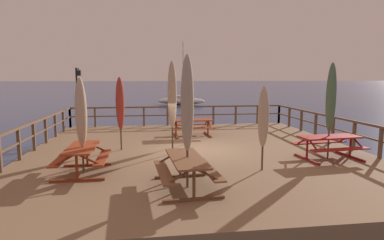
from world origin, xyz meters
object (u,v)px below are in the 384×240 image
(picnic_table_front_right, at_px, (192,124))
(patio_umbrella_tall_mid_left, at_px, (120,104))
(picnic_table_mid_right, at_px, (329,142))
(picnic_table_front_left, at_px, (186,165))
(patio_umbrella_short_mid, at_px, (186,105))
(patio_umbrella_tall_mid_right, at_px, (172,95))
(lamp_post_hooked, at_px, (78,89))
(sailboat_distant, at_px, (181,100))
(picnic_table_back_left, at_px, (82,154))
(patio_umbrella_tall_front, at_px, (81,113))
(patio_umbrella_tall_back_left, at_px, (263,117))
(patio_umbrella_tall_back_right, at_px, (187,104))
(patio_umbrella_short_front, at_px, (331,98))

(picnic_table_front_right, bearing_deg, patio_umbrella_tall_mid_left, -139.85)
(picnic_table_mid_right, bearing_deg, picnic_table_front_right, 129.20)
(picnic_table_front_left, height_order, patio_umbrella_short_mid, patio_umbrella_short_mid)
(picnic_table_front_left, bearing_deg, patio_umbrella_tall_mid_right, 90.98)
(patio_umbrella_tall_mid_right, distance_m, lamp_post_hooked, 7.48)
(patio_umbrella_tall_mid_right, distance_m, patio_umbrella_tall_mid_left, 2.06)
(sailboat_distant, bearing_deg, patio_umbrella_tall_mid_left, -100.33)
(picnic_table_back_left, height_order, patio_umbrella_tall_mid_left, patio_umbrella_tall_mid_left)
(patio_umbrella_short_mid, relative_size, sailboat_distant, 0.33)
(sailboat_distant, bearing_deg, patio_umbrella_short_mid, -95.43)
(picnic_table_back_left, relative_size, patio_umbrella_tall_mid_left, 0.68)
(patio_umbrella_short_mid, relative_size, patio_umbrella_tall_mid_left, 0.94)
(patio_umbrella_tall_front, height_order, sailboat_distant, sailboat_distant)
(patio_umbrella_tall_front, xyz_separation_m, sailboat_distant, (5.93, 30.89, -1.90))
(picnic_table_mid_right, bearing_deg, lamp_post_hooked, 141.81)
(patio_umbrella_tall_back_left, xyz_separation_m, sailboat_distant, (0.81, 31.28, -1.75))
(patio_umbrella_tall_front, height_order, patio_umbrella_tall_back_left, patio_umbrella_tall_front)
(picnic_table_back_left, relative_size, patio_umbrella_tall_front, 0.68)
(patio_umbrella_tall_mid_right, height_order, patio_umbrella_tall_back_right, patio_umbrella_tall_mid_right)
(patio_umbrella_tall_mid_right, height_order, patio_umbrella_short_front, patio_umbrella_tall_mid_right)
(picnic_table_mid_right, bearing_deg, patio_umbrella_short_front, 91.11)
(patio_umbrella_tall_mid_left, bearing_deg, patio_umbrella_tall_mid_right, -23.78)
(patio_umbrella_tall_mid_left, height_order, lamp_post_hooked, lamp_post_hooked)
(picnic_table_back_left, xyz_separation_m, patio_umbrella_short_front, (7.82, 0.62, 1.47))
(patio_umbrella_tall_mid_right, height_order, patio_umbrella_tall_front, patio_umbrella_tall_mid_right)
(picnic_table_front_left, distance_m, patio_umbrella_short_mid, 5.21)
(patio_umbrella_tall_back_right, xyz_separation_m, patio_umbrella_tall_front, (-2.77, 1.56, -0.35))
(patio_umbrella_tall_back_right, distance_m, patio_umbrella_short_front, 5.48)
(patio_umbrella_tall_mid_right, height_order, lamp_post_hooked, patio_umbrella_tall_mid_right)
(picnic_table_mid_right, bearing_deg, patio_umbrella_tall_mid_right, 164.07)
(picnic_table_mid_right, height_order, patio_umbrella_tall_back_right, patio_umbrella_tall_back_right)
(picnic_table_mid_right, distance_m, patio_umbrella_tall_mid_right, 5.53)
(patio_umbrella_tall_front, bearing_deg, lamp_post_hooked, 102.12)
(patio_umbrella_tall_mid_left, xyz_separation_m, lamp_post_hooked, (-2.56, 5.22, 0.39))
(picnic_table_front_right, distance_m, patio_umbrella_tall_back_right, 7.21)
(patio_umbrella_tall_mid_left, relative_size, lamp_post_hooked, 0.85)
(picnic_table_front_right, xyz_separation_m, patio_umbrella_tall_back_left, (1.27, -5.80, 1.01))
(lamp_post_hooked, bearing_deg, patio_umbrella_tall_mid_left, -63.91)
(patio_umbrella_short_front, height_order, patio_umbrella_tall_back_left, patio_umbrella_short_front)
(picnic_table_front_right, distance_m, patio_umbrella_tall_back_left, 6.02)
(patio_umbrella_tall_back_left, bearing_deg, patio_umbrella_tall_back_right, -153.51)
(picnic_table_back_left, distance_m, sailboat_distant, 31.46)
(patio_umbrella_short_front, bearing_deg, picnic_table_mid_right, -88.89)
(picnic_table_mid_right, height_order, patio_umbrella_short_mid, patio_umbrella_short_mid)
(picnic_table_back_left, bearing_deg, patio_umbrella_tall_mid_right, 36.74)
(picnic_table_mid_right, relative_size, picnic_table_back_left, 1.15)
(patio_umbrella_tall_back_left, relative_size, patio_umbrella_tall_mid_left, 0.91)
(picnic_table_back_left, xyz_separation_m, patio_umbrella_tall_back_left, (5.15, -0.40, 1.01))
(picnic_table_front_right, distance_m, picnic_table_mid_right, 6.24)
(picnic_table_back_left, distance_m, patio_umbrella_tall_mid_right, 3.71)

